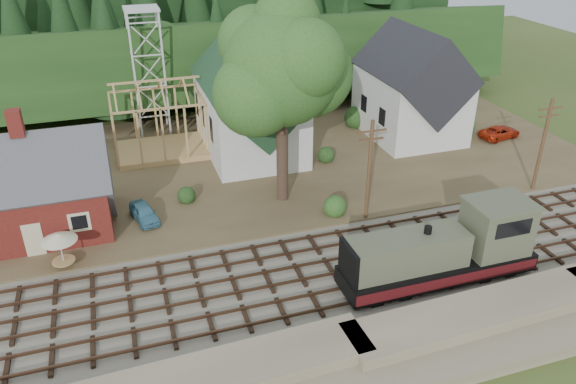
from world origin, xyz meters
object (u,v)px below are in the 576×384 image
object	(u,v)px
car_red	(500,132)
patio_set	(59,239)
locomotive	(446,252)
car_blue	(144,213)

from	to	relation	value
car_red	patio_set	bearing A→B (deg)	92.12
locomotive	patio_set	xyz separation A→B (m)	(-22.69, 8.50, 0.27)
car_blue	car_red	distance (m)	35.33
locomotive	patio_set	distance (m)	24.23
car_red	patio_set	xyz separation A→B (m)	(-40.42, -9.79, 1.54)
locomotive	patio_set	size ratio (longest dim) A/B	4.91
car_blue	car_red	bearing A→B (deg)	-4.94
patio_set	car_blue	bearing A→B (deg)	38.92
locomotive	car_red	size ratio (longest dim) A/B	2.83
locomotive	car_blue	size ratio (longest dim) A/B	3.42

